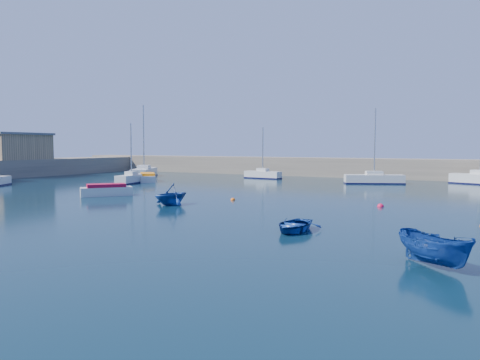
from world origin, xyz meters
The scene contains 15 objects.
ground centered at (0.00, 0.00, 0.00)m, with size 220.00×220.00×0.00m, color #0B2331.
back_wall centered at (0.00, 46.00, 1.30)m, with size 96.00×4.50×2.60m, color gray.
brick_shed_a centered at (-42.00, 24.00, 4.10)m, with size 6.00×8.00×3.40m, color #A2855E.
sailboat_3 centered at (-20.23, 23.24, 0.55)m, with size 2.57×5.32×6.87m.
sailboat_4 centered at (-26.39, 32.63, 0.64)m, with size 5.40×7.73×9.91m.
sailboat_5 centered at (-10.52, 37.65, 0.54)m, with size 5.09×1.77×6.71m.
sailboat_6 centered at (4.35, 36.04, 0.57)m, with size 6.70×4.37×8.54m.
sailboat_7 centered at (14.91, 40.83, 0.64)m, with size 6.46×3.69×8.31m.
motorboat_1 centered at (-12.74, 11.75, 0.49)m, with size 3.84×4.22×1.04m.
motorboat_2 centered at (-20.56, 26.44, 0.48)m, with size 4.58×4.87×1.02m.
dinghy_center centered at (7.75, 3.95, 0.32)m, with size 2.22×3.11×0.64m, color navy.
dinghy_left centered at (-4.12, 9.50, 0.77)m, with size 2.54×2.94×1.55m, color navy.
dinghy_right centered at (14.75, -0.08, 0.63)m, with size 1.23×3.27×1.26m, color navy.
buoy_1 centered at (9.46, 15.75, 0.00)m, with size 0.47×0.47×0.47m, color red.
buoy_3 centered at (-1.65, 14.23, 0.00)m, with size 0.38×0.38×0.38m, color #FA600D.
Camera 1 is at (16.57, -17.64, 4.27)m, focal length 35.00 mm.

